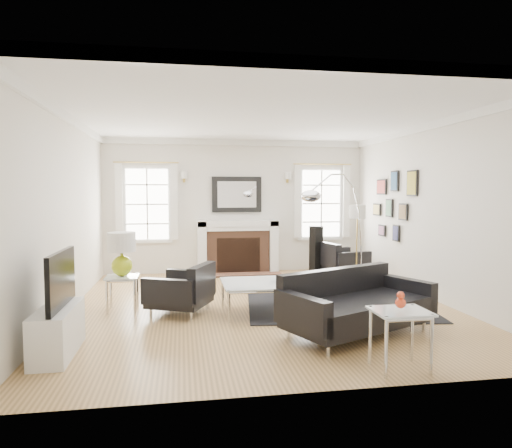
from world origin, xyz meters
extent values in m
plane|color=olive|center=(0.00, 0.00, 0.00)|extent=(6.00, 6.00, 0.00)
cube|color=silver|center=(0.00, 3.00, 1.40)|extent=(5.50, 0.04, 2.80)
cube|color=silver|center=(0.00, -3.00, 1.40)|extent=(5.50, 0.04, 2.80)
cube|color=silver|center=(-2.75, 0.00, 1.40)|extent=(0.04, 6.00, 2.80)
cube|color=silver|center=(2.75, 0.00, 1.40)|extent=(0.04, 6.00, 2.80)
cube|color=white|center=(0.00, 0.00, 2.80)|extent=(5.50, 6.00, 0.02)
cube|color=white|center=(0.00, 0.00, 2.74)|extent=(5.50, 6.00, 0.12)
cube|color=white|center=(-0.75, 2.80, 0.55)|extent=(0.18, 0.38, 1.10)
cube|color=white|center=(0.75, 2.80, 0.55)|extent=(0.18, 0.38, 1.10)
cube|color=white|center=(0.00, 2.80, 1.05)|extent=(1.70, 0.38, 0.12)
cube|color=white|center=(0.00, 2.80, 0.95)|extent=(1.50, 0.34, 0.10)
cube|color=brown|center=(0.00, 2.82, 0.45)|extent=(1.30, 0.30, 0.90)
cube|color=black|center=(0.00, 2.72, 0.38)|extent=(0.90, 0.10, 0.76)
cube|color=brown|center=(0.00, 2.55, 0.02)|extent=(1.70, 0.50, 0.04)
cube|color=black|center=(0.00, 2.96, 1.65)|extent=(1.05, 0.06, 0.75)
cube|color=white|center=(0.00, 2.92, 1.65)|extent=(0.82, 0.02, 0.55)
cube|color=white|center=(-1.85, 2.97, 1.45)|extent=(1.00, 0.05, 1.60)
cube|color=white|center=(-1.85, 2.94, 1.45)|extent=(0.84, 0.02, 1.44)
cube|color=white|center=(-2.40, 2.87, 1.50)|extent=(0.14, 0.05, 1.55)
cube|color=white|center=(-1.30, 2.87, 1.50)|extent=(0.14, 0.05, 1.55)
cube|color=white|center=(1.85, 2.97, 1.45)|extent=(1.00, 0.05, 1.60)
cube|color=white|center=(1.85, 2.94, 1.45)|extent=(0.84, 0.02, 1.44)
cube|color=white|center=(1.30, 2.87, 1.50)|extent=(0.14, 0.05, 1.55)
cube|color=white|center=(2.40, 2.87, 1.50)|extent=(0.14, 0.05, 1.55)
cube|color=black|center=(2.72, 0.60, 1.85)|extent=(0.03, 0.34, 0.44)
cube|color=#AC9A2D|center=(2.70, 0.60, 1.85)|extent=(0.01, 0.29, 0.39)
cube|color=black|center=(2.72, 1.25, 1.90)|extent=(0.03, 0.28, 0.38)
cube|color=#2C517A|center=(2.70, 1.25, 1.90)|extent=(0.01, 0.23, 0.33)
cube|color=black|center=(2.72, 1.80, 1.80)|extent=(0.03, 0.40, 0.30)
cube|color=#BD413A|center=(2.70, 1.80, 1.80)|extent=(0.01, 0.35, 0.25)
cube|color=black|center=(2.72, 0.90, 1.35)|extent=(0.03, 0.30, 0.30)
cube|color=brown|center=(2.70, 0.90, 1.35)|extent=(0.01, 0.25, 0.25)
cube|color=black|center=(2.72, 1.45, 1.40)|extent=(0.03, 0.26, 0.34)
cube|color=#4E825C|center=(2.70, 1.45, 1.40)|extent=(0.01, 0.21, 0.29)
cube|color=black|center=(2.72, 2.00, 1.35)|extent=(0.03, 0.32, 0.24)
cube|color=tan|center=(2.70, 2.00, 1.35)|extent=(0.01, 0.27, 0.19)
cube|color=black|center=(2.72, 1.15, 0.95)|extent=(0.03, 0.24, 0.30)
cube|color=navy|center=(2.70, 1.15, 0.95)|extent=(0.01, 0.19, 0.25)
cube|color=black|center=(2.72, 1.75, 0.95)|extent=(0.03, 0.28, 0.22)
cube|color=#884F6C|center=(2.70, 1.75, 0.95)|extent=(0.01, 0.23, 0.17)
cube|color=white|center=(-2.45, -1.70, 0.25)|extent=(0.35, 1.00, 0.50)
cube|color=black|center=(-2.40, -1.70, 0.80)|extent=(0.05, 1.00, 0.58)
cube|color=black|center=(1.13, -0.11, 0.01)|extent=(2.88, 2.51, 0.01)
cube|color=black|center=(0.91, -1.56, 0.28)|extent=(1.98, 1.51, 0.30)
cube|color=black|center=(0.75, -1.22, 0.50)|extent=(1.68, 0.87, 0.50)
cube|color=black|center=(0.11, -1.92, 0.40)|extent=(0.48, 0.83, 0.38)
cube|color=black|center=(1.70, -1.20, 0.40)|extent=(0.48, 0.83, 0.38)
cube|color=black|center=(-1.20, -0.22, 0.26)|extent=(0.99, 0.99, 0.28)
cube|color=black|center=(-0.89, -0.36, 0.47)|extent=(0.43, 0.73, 0.47)
cube|color=black|center=(-1.04, 0.11, 0.37)|extent=(0.72, 0.41, 0.35)
cube|color=black|center=(-1.35, -0.56, 0.37)|extent=(0.72, 0.41, 0.35)
cube|color=black|center=(2.04, 2.02, 0.26)|extent=(0.88, 0.88, 0.28)
cube|color=black|center=(1.71, 1.95, 0.46)|extent=(0.28, 0.75, 0.46)
cube|color=black|center=(2.11, 1.66, 0.37)|extent=(0.75, 0.26, 0.35)
cube|color=black|center=(1.96, 2.39, 0.37)|extent=(0.75, 0.26, 0.35)
cube|color=silver|center=(-0.12, -0.39, 0.42)|extent=(0.97, 0.97, 0.02)
cylinder|color=silver|center=(-0.57, -0.83, 0.22)|extent=(0.04, 0.04, 0.43)
cylinder|color=silver|center=(0.33, -0.83, 0.22)|extent=(0.04, 0.04, 0.43)
cylinder|color=silver|center=(-0.57, 0.06, 0.22)|extent=(0.04, 0.04, 0.43)
cylinder|color=silver|center=(0.33, 0.06, 0.22)|extent=(0.04, 0.04, 0.43)
cube|color=silver|center=(-2.01, 0.03, 0.49)|extent=(0.45, 0.45, 0.02)
cylinder|color=silver|center=(-2.19, -0.16, 0.25)|extent=(0.04, 0.04, 0.50)
cylinder|color=silver|center=(-1.82, -0.16, 0.25)|extent=(0.04, 0.04, 0.50)
cylinder|color=silver|center=(-2.19, 0.22, 0.25)|extent=(0.04, 0.04, 0.50)
cylinder|color=silver|center=(-1.82, 0.22, 0.25)|extent=(0.04, 0.04, 0.50)
cube|color=silver|center=(0.89, -2.65, 0.57)|extent=(0.52, 0.44, 0.02)
cylinder|color=silver|center=(0.66, -2.83, 0.29)|extent=(0.04, 0.04, 0.58)
cylinder|color=silver|center=(1.11, -2.83, 0.29)|extent=(0.04, 0.04, 0.58)
cylinder|color=silver|center=(0.66, -2.47, 0.29)|extent=(0.04, 0.04, 0.58)
cylinder|color=silver|center=(1.11, -2.47, 0.29)|extent=(0.04, 0.04, 0.58)
sphere|color=#A8BB17|center=(-2.01, 0.03, 0.65)|extent=(0.29, 0.29, 0.29)
cylinder|color=#A8BB17|center=(-2.01, 0.03, 0.80)|extent=(0.04, 0.04, 0.12)
cylinder|color=white|center=(-2.01, 0.03, 0.99)|extent=(0.39, 0.39, 0.28)
sphere|color=red|center=(0.89, -2.65, 0.65)|extent=(0.10, 0.10, 0.10)
sphere|color=red|center=(0.89, -2.65, 0.72)|extent=(0.07, 0.07, 0.07)
cube|color=white|center=(1.90, 0.80, 0.09)|extent=(0.22, 0.35, 0.17)
ellipsoid|color=silver|center=(0.70, -0.23, 1.64)|extent=(0.29, 0.29, 0.18)
cylinder|color=#B5953E|center=(1.96, 1.13, 0.01)|extent=(0.19, 0.19, 0.03)
cylinder|color=#B5953E|center=(1.96, 1.13, 0.65)|extent=(0.02, 0.02, 1.30)
cylinder|color=white|center=(1.96, 1.13, 1.35)|extent=(0.30, 0.30, 0.24)
cube|color=black|center=(1.53, 2.24, 0.51)|extent=(0.26, 0.26, 1.01)
camera|label=1|loc=(-1.16, -6.64, 1.70)|focal=32.00mm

